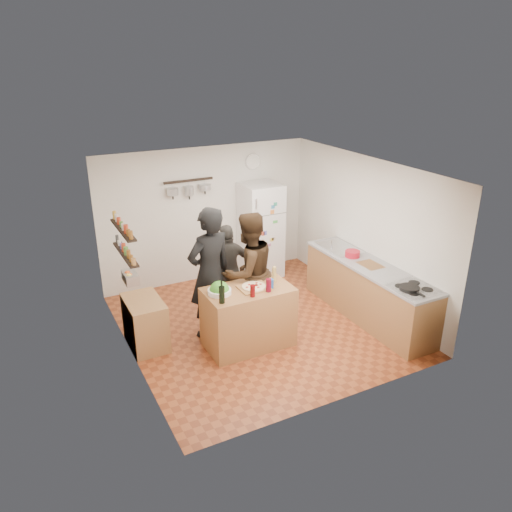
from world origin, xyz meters
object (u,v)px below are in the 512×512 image
side_table (145,323)px  fridge (261,230)px  salad_bowl (219,291)px  person_left (210,274)px  salt_canister (271,284)px  person_center (248,272)px  skillet (409,288)px  wall_clock (253,162)px  prep_island (248,317)px  pepper_mill (274,275)px  person_back (228,269)px  wine_bottle (222,295)px  red_bowl (352,254)px  counter_run (368,291)px

side_table → fridge: bearing=29.1°
salad_bowl → person_left: person_left is taller
salad_bowl → salt_canister: bearing=-13.3°
salt_canister → person_left: 0.93m
person_center → fridge: (1.12, 1.72, -0.04)m
salt_canister → skillet: size_ratio=0.49×
wall_clock → person_center: bearing=-118.6°
person_center → wall_clock: 2.63m
prep_island → pepper_mill: 0.71m
salad_bowl → person_back: size_ratio=0.22×
salt_canister → person_back: size_ratio=0.09×
pepper_mill → person_back: 1.09m
salad_bowl → skillet: (2.42, -1.14, 0.00)m
person_left → side_table: bearing=-22.2°
salt_canister → fridge: bearing=65.5°
skillet → wine_bottle: bearing=160.9°
prep_island → salt_canister: salt_canister is taller
salt_canister → red_bowl: salt_canister is taller
wine_bottle → red_bowl: wine_bottle is taller
salt_canister → side_table: size_ratio=0.17×
person_left → red_bowl: size_ratio=8.36×
prep_island → skillet: (2.00, -1.09, 0.49)m
salad_bowl → person_center: 0.77m
fridge → wine_bottle: bearing=-127.6°
wall_clock → wine_bottle: bearing=-124.1°
pepper_mill → person_back: bearing=105.1°
red_bowl → fridge: (-0.70, 1.90, -0.07)m
wine_bottle → person_left: size_ratio=0.12×
skillet → side_table: 3.82m
skillet → side_table: skillet is taller
skillet → fridge: fridge is taller
counter_run → wall_clock: bearing=105.9°
salt_canister → person_center: 0.58m
person_center → red_bowl: person_center is taller
person_center → counter_run: bearing=150.8°
person_back → person_left: bearing=51.2°
pepper_mill → person_left: size_ratio=0.10×
salt_canister → red_bowl: bearing=12.9°
side_table → salt_canister: bearing=-26.0°
salt_canister → fridge: size_ratio=0.08×
salad_bowl → wine_bottle: wine_bottle is taller
fridge → side_table: fridge is taller
red_bowl → fridge: size_ratio=0.13×
wine_bottle → wall_clock: wall_clock is taller
person_center → red_bowl: 1.83m
person_left → side_table: person_left is taller
person_back → red_bowl: (1.87, -0.79, 0.21)m
counter_run → person_back: bearing=148.2°
person_center → fridge: size_ratio=1.04×
red_bowl → salad_bowl: bearing=-174.6°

